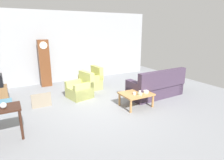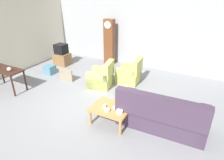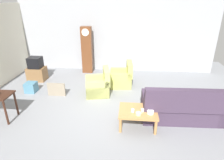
% 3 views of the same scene
% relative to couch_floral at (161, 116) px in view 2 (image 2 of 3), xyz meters
% --- Properties ---
extents(ground_plane, '(10.40, 10.40, 0.00)m').
position_rel_couch_floral_xyz_m(ground_plane, '(-2.05, 0.24, -0.35)').
color(ground_plane, gray).
extents(garage_door_wall, '(8.40, 0.16, 3.20)m').
position_rel_couch_floral_xyz_m(garage_door_wall, '(-2.05, 3.84, 1.25)').
color(garage_door_wall, '#9EA0A5').
rests_on(garage_door_wall, ground_plane).
extents(pegboard_wall_left, '(0.12, 6.40, 2.88)m').
position_rel_couch_floral_xyz_m(pegboard_wall_left, '(-6.25, 0.64, 1.09)').
color(pegboard_wall_left, silver).
rests_on(pegboard_wall_left, ground_plane).
extents(couch_floral, '(2.13, 0.96, 1.04)m').
position_rel_couch_floral_xyz_m(couch_floral, '(0.00, 0.00, 0.00)').
color(couch_floral, '#423347').
rests_on(couch_floral, ground_plane).
extents(armchair_olive_near, '(0.93, 0.91, 0.92)m').
position_rel_couch_floral_xyz_m(armchair_olive_near, '(-2.45, 1.28, -0.05)').
color(armchair_olive_near, '#B7BC66').
rests_on(armchair_olive_near, ground_plane).
extents(armchair_olive_far, '(0.85, 0.83, 0.92)m').
position_rel_couch_floral_xyz_m(armchair_olive_far, '(-1.70, 2.04, -0.05)').
color(armchair_olive_far, '#BDBF5E').
rests_on(armchair_olive_far, ground_plane).
extents(coffee_table_wood, '(0.96, 0.76, 0.45)m').
position_rel_couch_floral_xyz_m(coffee_table_wood, '(-1.18, -0.37, 0.03)').
color(coffee_table_wood, '#B27F47').
rests_on(coffee_table_wood, ground_plane).
extents(console_table_dark, '(1.30, 0.56, 0.75)m').
position_rel_couch_floral_xyz_m(console_table_dark, '(-5.15, -0.43, 0.29)').
color(console_table_dark, '#381E14').
rests_on(console_table_dark, ground_plane).
extents(grandfather_clock, '(0.44, 0.30, 1.99)m').
position_rel_couch_floral_xyz_m(grandfather_clock, '(-3.28, 3.37, 0.65)').
color(grandfather_clock, brown).
rests_on(grandfather_clock, ground_plane).
extents(tv_stand_cabinet, '(0.68, 0.52, 0.53)m').
position_rel_couch_floral_xyz_m(tv_stand_cabinet, '(-5.11, 2.27, -0.09)').
color(tv_stand_cabinet, brown).
rests_on(tv_stand_cabinet, ground_plane).
extents(tv_crt, '(0.48, 0.44, 0.42)m').
position_rel_couch_floral_xyz_m(tv_crt, '(-5.11, 2.27, 0.39)').
color(tv_crt, black).
rests_on(tv_crt, tv_stand_cabinet).
extents(framed_picture_leaning, '(0.60, 0.05, 0.46)m').
position_rel_couch_floral_xyz_m(framed_picture_leaning, '(-3.86, 1.03, -0.12)').
color(framed_picture_leaning, gray).
rests_on(framed_picture_leaning, ground_plane).
extents(storage_box_blue, '(0.36, 0.36, 0.35)m').
position_rel_couch_floral_xyz_m(storage_box_blue, '(-4.85, 1.23, -0.18)').
color(storage_box_blue, teal).
rests_on(storage_box_blue, ground_plane).
extents(glass_dome_cloche, '(0.13, 0.13, 0.13)m').
position_rel_couch_floral_xyz_m(glass_dome_cloche, '(-4.83, -0.47, 0.46)').
color(glass_dome_cloche, silver).
rests_on(glass_dome_cloche, console_table_dark).
extents(cup_white_porcelain, '(0.07, 0.07, 0.07)m').
position_rel_couch_floral_xyz_m(cup_white_porcelain, '(-1.07, -0.41, 0.13)').
color(cup_white_porcelain, white).
rests_on(cup_white_porcelain, coffee_table_wood).
extents(cup_blue_rimmed, '(0.08, 0.08, 0.08)m').
position_rel_couch_floral_xyz_m(cup_blue_rimmed, '(-1.32, -0.45, 0.13)').
color(cup_blue_rimmed, silver).
rests_on(cup_blue_rimmed, coffee_table_wood).
extents(bowl_white_stacked, '(0.17, 0.17, 0.07)m').
position_rel_couch_floral_xyz_m(bowl_white_stacked, '(-0.89, -0.48, 0.13)').
color(bowl_white_stacked, white).
rests_on(bowl_white_stacked, coffee_table_wood).
extents(bowl_shallow_green, '(0.14, 0.14, 0.06)m').
position_rel_couch_floral_xyz_m(bowl_shallow_green, '(-1.18, -0.57, 0.13)').
color(bowl_shallow_green, '#B2C69E').
rests_on(bowl_shallow_green, coffee_table_wood).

